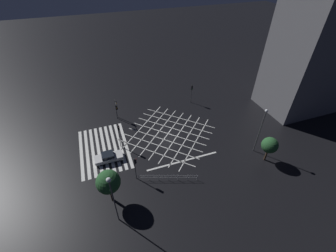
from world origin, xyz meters
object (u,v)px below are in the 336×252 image
object	(u,v)px
street_lamp_west	(262,125)
street_tree_near	(108,182)
waiting_car	(109,157)
traffic_light_median_south	(119,132)
traffic_light_sw_main	(116,107)
traffic_light_se_cross	(135,164)
street_tree_far	(270,145)
traffic_light_nw_main	(192,90)
street_lamp_east	(112,191)
traffic_light_sw_cross	(116,106)

from	to	relation	value
street_lamp_west	street_tree_near	size ratio (longest dim) A/B	1.53
waiting_car	traffic_light_median_south	bearing A→B (deg)	45.29
street_tree_near	traffic_light_sw_main	bearing A→B (deg)	168.06
traffic_light_se_cross	street_tree_far	xyz separation A→B (m)	(3.12, 19.70, 0.18)
traffic_light_nw_main	street_lamp_east	xyz separation A→B (m)	(21.33, -19.13, 2.78)
street_tree_near	street_tree_far	bearing A→B (deg)	88.38
street_lamp_east	street_lamp_west	world-z (taller)	street_lamp_west
traffic_light_median_south	waiting_car	distance (m)	4.23
traffic_light_se_cross	street_tree_far	distance (m)	19.94
traffic_light_sw_main	traffic_light_sw_cross	xyz separation A→B (m)	(-0.63, 0.02, -0.09)
waiting_car	traffic_light_sw_main	bearing A→B (deg)	72.40
traffic_light_nw_main	street_tree_near	xyz separation A→B (m)	(18.37, -19.39, 0.83)
traffic_light_se_cross	street_tree_near	bearing A→B (deg)	-147.36
traffic_light_sw_cross	street_lamp_west	size ratio (longest dim) A/B	0.50
street_lamp_west	street_tree_near	world-z (taller)	street_lamp_west
traffic_light_sw_main	street_lamp_east	distance (m)	20.61
traffic_light_se_cross	street_lamp_east	distance (m)	7.06
traffic_light_sw_cross	street_lamp_east	bearing A→B (deg)	-99.28
traffic_light_median_south	street_tree_far	xyz separation A→B (m)	(10.44, 20.65, -0.12)
traffic_light_median_south	traffic_light_se_cross	bearing A→B (deg)	-82.59
traffic_light_se_cross	street_tree_far	size ratio (longest dim) A/B	0.94
traffic_light_nw_main	waiting_car	world-z (taller)	traffic_light_nw_main
street_lamp_west	street_tree_near	bearing A→B (deg)	-86.05
traffic_light_sw_main	street_lamp_west	distance (m)	25.09
traffic_light_sw_cross	waiting_car	xyz separation A→B (m)	(10.43, -3.13, -2.28)
traffic_light_se_cross	waiting_car	world-z (taller)	traffic_light_se_cross
traffic_light_median_south	street_lamp_west	distance (m)	21.95
street_tree_far	traffic_light_sw_cross	bearing A→B (deg)	-132.94
traffic_light_median_south	street_tree_far	bearing A→B (deg)	-26.81
traffic_light_se_cross	traffic_light_nw_main	bearing A→B (deg)	45.65
traffic_light_sw_cross	street_tree_far	bearing A→B (deg)	-42.94
traffic_light_sw_cross	traffic_light_nw_main	size ratio (longest dim) A/B	0.99
traffic_light_sw_cross	traffic_light_nw_main	distance (m)	15.74
street_lamp_west	waiting_car	size ratio (longest dim) A/B	1.90
traffic_light_sw_main	traffic_light_nw_main	distance (m)	15.80
street_lamp_east	waiting_car	distance (m)	11.53
traffic_light_sw_main	street_lamp_east	xyz separation A→B (m)	(20.15, -3.38, 2.72)
street_lamp_west	traffic_light_median_south	bearing A→B (deg)	-111.98
street_lamp_east	waiting_car	xyz separation A→B (m)	(-10.35, 0.27, -5.09)
traffic_light_nw_main	traffic_light_sw_cross	bearing A→B (deg)	-88.01
traffic_light_sw_main	waiting_car	size ratio (longest dim) A/B	0.95
traffic_light_sw_cross	traffic_light_nw_main	xyz separation A→B (m)	(-0.55, 15.73, 0.03)
traffic_light_nw_main	waiting_car	bearing A→B (deg)	-59.80
traffic_light_sw_cross	street_tree_near	size ratio (longest dim) A/B	0.77
traffic_light_sw_main	street_lamp_west	size ratio (longest dim) A/B	0.50
traffic_light_median_south	street_lamp_west	size ratio (longest dim) A/B	0.56
traffic_light_median_south	street_lamp_east	size ratio (longest dim) A/B	0.57
traffic_light_sw_main	street_lamp_east	bearing A→B (deg)	-9.51
traffic_light_nw_main	street_tree_near	world-z (taller)	street_tree_near
traffic_light_median_south	traffic_light_se_cross	world-z (taller)	traffic_light_median_south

